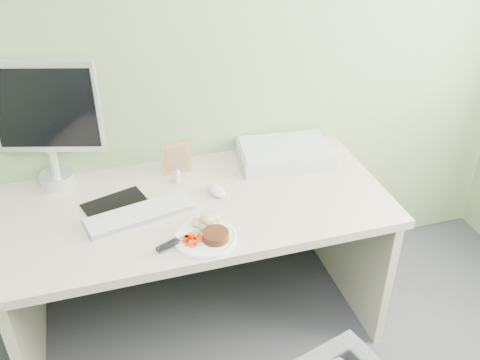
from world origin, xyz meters
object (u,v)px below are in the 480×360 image
object	(u,v)px
plate	(205,238)
scanner	(285,154)
desk	(199,236)
monitor	(45,118)

from	to	relation	value
plate	scanner	xyz separation A→B (m)	(0.49, 0.46, 0.03)
desk	plate	bearing A→B (deg)	-95.55
desk	monitor	distance (m)	0.81
monitor	scanner	bearing A→B (deg)	10.36
desk	monitor	xyz separation A→B (m)	(-0.55, 0.32, 0.50)
plate	monitor	xyz separation A→B (m)	(-0.53, 0.56, 0.31)
desk	scanner	world-z (taller)	scanner
scanner	monitor	world-z (taller)	monitor
desk	scanner	xyz separation A→B (m)	(0.47, 0.22, 0.22)
desk	plate	size ratio (longest dim) A/B	6.69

